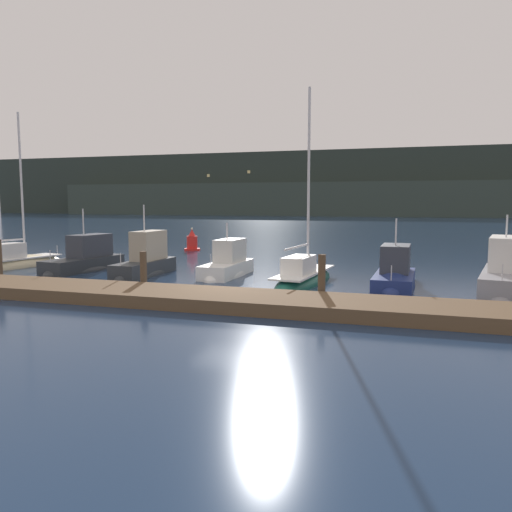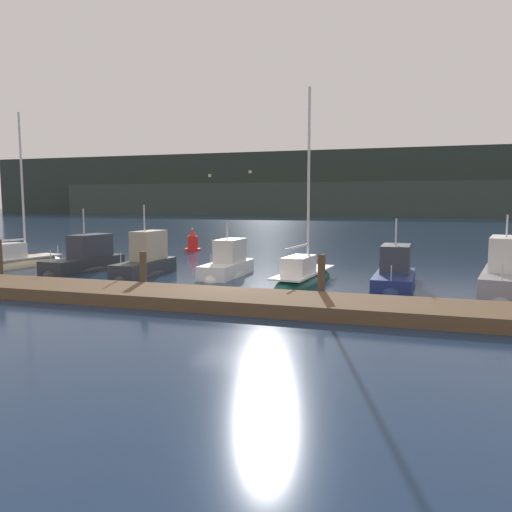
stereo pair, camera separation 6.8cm
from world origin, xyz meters
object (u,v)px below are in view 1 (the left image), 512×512
object	(u,v)px
channel_buoy	(192,242)
motorboat_berth_3	(85,264)
sailboat_berth_6	(304,280)
motorboat_berth_5	(227,270)
sailboat_berth_2	(17,264)
motorboat_berth_8	(504,282)
motorboat_berth_7	(394,280)
motorboat_berth_4	(145,268)

from	to	relation	value
channel_buoy	motorboat_berth_3	bearing A→B (deg)	-94.77
motorboat_berth_3	sailboat_berth_6	bearing A→B (deg)	-3.44
motorboat_berth_5	sailboat_berth_2	bearing A→B (deg)	-178.50
motorboat_berth_3	motorboat_berth_5	xyz separation A→B (m)	(8.04, 0.36, -0.04)
motorboat_berth_3	motorboat_berth_5	bearing A→B (deg)	2.57
sailboat_berth_6	motorboat_berth_8	world-z (taller)	sailboat_berth_6
motorboat_berth_5	motorboat_berth_8	size ratio (longest dim) A/B	0.73
sailboat_berth_2	motorboat_berth_3	size ratio (longest dim) A/B	1.71
motorboat_berth_3	channel_buoy	xyz separation A→B (m)	(0.98, 11.77, 0.30)
motorboat_berth_7	channel_buoy	world-z (taller)	motorboat_berth_7
motorboat_berth_4	sailboat_berth_6	world-z (taller)	sailboat_berth_6
sailboat_berth_6	channel_buoy	distance (m)	16.76
motorboat_berth_3	motorboat_berth_5	size ratio (longest dim) A/B	1.17
sailboat_berth_2	motorboat_berth_3	xyz separation A→B (m)	(4.51, -0.03, 0.16)
motorboat_berth_8	motorboat_berth_3	bearing A→B (deg)	178.87
motorboat_berth_4	sailboat_berth_6	bearing A→B (deg)	-0.91
motorboat_berth_7	sailboat_berth_2	bearing A→B (deg)	179.29
motorboat_berth_4	sailboat_berth_6	size ratio (longest dim) A/B	0.52
motorboat_berth_4	sailboat_berth_6	xyz separation A→B (m)	(8.14, -0.13, -0.22)
motorboat_berth_3	motorboat_berth_8	size ratio (longest dim) A/B	0.85
motorboat_berth_8	channel_buoy	xyz separation A→B (m)	(-19.45, 12.17, 0.21)
channel_buoy	motorboat_berth_4	bearing A→B (deg)	-76.28
motorboat_berth_3	motorboat_berth_4	size ratio (longest dim) A/B	1.11
sailboat_berth_2	motorboat_berth_4	xyz separation A→B (m)	(8.52, -0.63, 0.22)
motorboat_berth_7	motorboat_berth_3	bearing A→B (deg)	179.21
sailboat_berth_6	channel_buoy	size ratio (longest dim) A/B	5.41
sailboat_berth_2	motorboat_berth_7	world-z (taller)	sailboat_berth_2
motorboat_berth_5	motorboat_berth_7	xyz separation A→B (m)	(8.06, -0.58, -0.02)
motorboat_berth_8	motorboat_berth_7	bearing A→B (deg)	177.64
motorboat_berth_7	channel_buoy	xyz separation A→B (m)	(-15.12, 12.00, 0.36)
motorboat_berth_8	channel_buoy	world-z (taller)	motorboat_berth_8
motorboat_berth_8	channel_buoy	bearing A→B (deg)	147.96
motorboat_berth_3	motorboat_berth_4	distance (m)	4.05
motorboat_berth_3	motorboat_berth_4	xyz separation A→B (m)	(4.00, -0.60, 0.06)
motorboat_berth_5	motorboat_berth_8	distance (m)	12.42
motorboat_berth_7	channel_buoy	size ratio (longest dim) A/B	2.91
motorboat_berth_5	channel_buoy	xyz separation A→B (m)	(-7.06, 11.41, 0.34)
sailboat_berth_2	motorboat_berth_4	size ratio (longest dim) A/B	1.90
motorboat_berth_3	motorboat_berth_4	bearing A→B (deg)	-8.53
sailboat_berth_2	motorboat_berth_3	bearing A→B (deg)	-0.41
sailboat_berth_2	motorboat_berth_8	bearing A→B (deg)	-1.00
sailboat_berth_6	motorboat_berth_7	size ratio (longest dim) A/B	1.86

